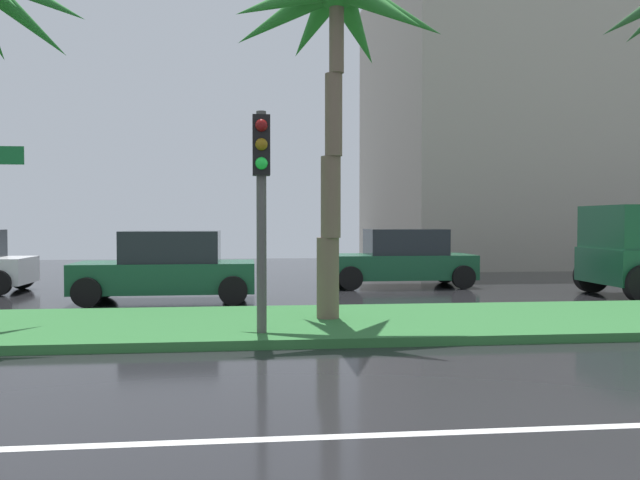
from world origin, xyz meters
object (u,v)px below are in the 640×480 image
object	(u,v)px
palm_tree_centre	(335,28)
car_in_traffic_third	(168,268)
traffic_signal_median_right	(261,180)
car_in_traffic_fourth	(402,259)

from	to	relation	value
palm_tree_centre	car_in_traffic_third	xyz separation A→B (m)	(-3.54, 4.28, -4.65)
traffic_signal_median_right	car_in_traffic_third	bearing A→B (deg)	111.41
traffic_signal_median_right	car_in_traffic_third	distance (m)	6.22
car_in_traffic_fourth	traffic_signal_median_right	bearing A→B (deg)	62.65
palm_tree_centre	car_in_traffic_third	bearing A→B (deg)	129.58
palm_tree_centre	car_in_traffic_fourth	size ratio (longest dim) A/B	1.53
car_in_traffic_third	car_in_traffic_fourth	xyz separation A→B (m)	(6.54, 2.90, 0.00)
traffic_signal_median_right	car_in_traffic_third	world-z (taller)	traffic_signal_median_right
traffic_signal_median_right	car_in_traffic_fourth	size ratio (longest dim) A/B	0.83
car_in_traffic_third	car_in_traffic_fourth	world-z (taller)	same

